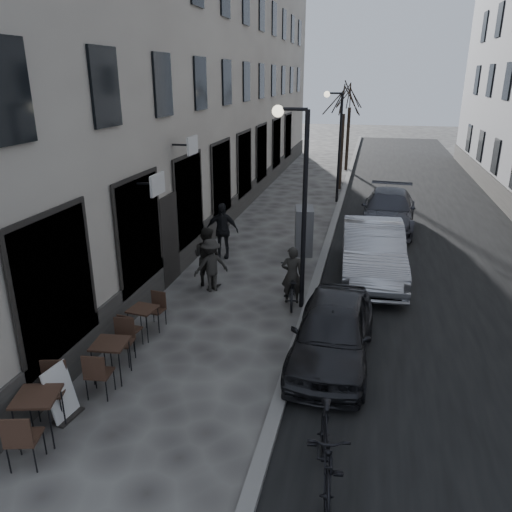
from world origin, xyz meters
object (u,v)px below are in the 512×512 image
at_px(bicycle, 292,285).
at_px(bistro_set_b, 111,356).
at_px(pedestrian_mid, 211,265).
at_px(car_near, 333,332).
at_px(bistro_set_c, 144,319).
at_px(car_far, 388,210).
at_px(tree_far, 350,94).
at_px(pedestrian_far, 222,230).
at_px(utility_cabinet, 304,231).
at_px(tree_near, 344,98).
at_px(streetlamp_near, 298,188).
at_px(pedestrian_near, 207,257).
at_px(moped, 326,451).
at_px(streetlamp_far, 337,135).
at_px(sign_board, 62,397).
at_px(bistro_set_a, 39,412).
at_px(car_mid, 372,251).

bearing_deg(bicycle, bistro_set_b, 48.02).
relative_size(pedestrian_mid, car_near, 0.38).
xyz_separation_m(bistro_set_c, car_far, (5.63, 10.43, 0.29)).
relative_size(bistro_set_c, car_far, 0.29).
height_order(tree_far, pedestrian_far, tree_far).
height_order(car_near, car_far, car_far).
relative_size(utility_cabinet, pedestrian_far, 0.85).
distance_m(tree_near, bistro_set_b, 19.84).
bearing_deg(streetlamp_near, pedestrian_near, 162.66).
bearing_deg(tree_near, moped, -86.45).
distance_m(tree_near, car_near, 17.96).
distance_m(streetlamp_near, tree_near, 15.08).
bearing_deg(streetlamp_far, utility_cabinet, -92.74).
distance_m(tree_far, sign_board, 27.01).
height_order(tree_near, pedestrian_mid, tree_near).
bearing_deg(car_far, pedestrian_far, -134.83).
relative_size(bistro_set_b, pedestrian_far, 0.89).
relative_size(sign_board, pedestrian_near, 0.57).
height_order(bistro_set_a, sign_board, sign_board).
distance_m(bistro_set_b, bicycle, 5.24).
bearing_deg(streetlamp_near, tree_far, 89.80).
relative_size(bistro_set_c, bicycle, 0.81).
bearing_deg(streetlamp_far, tree_near, 88.62).
height_order(bistro_set_c, car_far, car_far).
bearing_deg(car_far, bistro_set_c, -114.73).
height_order(car_near, car_mid, car_mid).
relative_size(bistro_set_b, car_far, 0.33).
bearing_deg(streetlamp_near, car_far, 72.85).
distance_m(tree_far, moped, 27.31).
height_order(bistro_set_a, utility_cabinet, utility_cabinet).
relative_size(pedestrian_mid, car_far, 0.30).
relative_size(pedestrian_far, car_near, 0.46).
bearing_deg(bistro_set_b, bistro_set_c, 87.51).
bearing_deg(bicycle, car_far, -116.72).
xyz_separation_m(streetlamp_near, car_near, (1.17, -2.47, -2.48)).
bearing_deg(streetlamp_far, car_near, -85.37).
bearing_deg(car_near, sign_board, -144.43).
height_order(bistro_set_b, pedestrian_near, pedestrian_near).
xyz_separation_m(car_near, car_mid, (0.74, 4.99, 0.14)).
bearing_deg(pedestrian_mid, streetlamp_near, 132.40).
distance_m(tree_far, car_near, 23.84).
bearing_deg(sign_board, streetlamp_near, 65.92).
relative_size(utility_cabinet, bicycle, 0.87).
distance_m(streetlamp_far, car_mid, 9.96).
height_order(bistro_set_c, pedestrian_near, pedestrian_near).
bearing_deg(bicycle, pedestrian_mid, -14.74).
bearing_deg(tree_far, pedestrian_mid, -97.01).
bearing_deg(bistro_set_c, car_far, 68.93).
xyz_separation_m(bistro_set_b, bistro_set_c, (-0.12, 1.73, -0.05)).
height_order(bistro_set_a, car_near, car_near).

